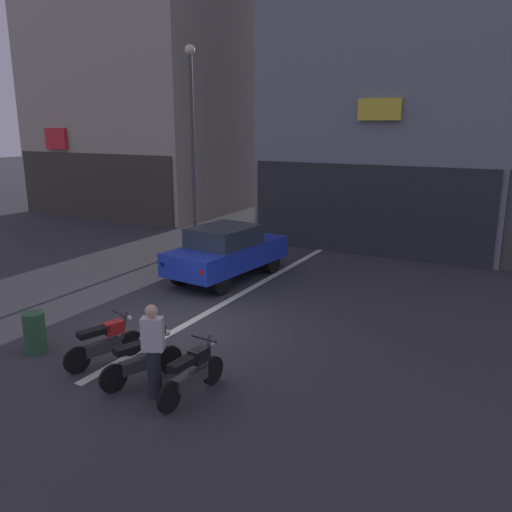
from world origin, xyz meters
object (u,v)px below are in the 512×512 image
(car_blue_crossing_near, at_px, (227,251))
(motorcycle_silver_row_left_mid, at_px, (143,358))
(motorcycle_black_row_centre, at_px, (192,372))
(street_lamp, at_px, (192,130))
(person_by_motorcycles, at_px, (153,350))
(motorcycle_red_row_leftmost, at_px, (105,342))
(trash_bin, at_px, (35,332))

(car_blue_crossing_near, xyz_separation_m, motorcycle_silver_row_left_mid, (2.05, -6.26, -0.43))
(motorcycle_black_row_centre, bearing_deg, car_blue_crossing_near, 116.72)
(street_lamp, height_order, person_by_motorcycles, street_lamp)
(motorcycle_red_row_leftmost, bearing_deg, person_by_motorcycles, -18.31)
(person_by_motorcycles, relative_size, trash_bin, 1.96)
(motorcycle_red_row_leftmost, height_order, motorcycle_silver_row_left_mid, same)
(street_lamp, relative_size, motorcycle_red_row_leftmost, 4.50)
(motorcycle_silver_row_left_mid, bearing_deg, car_blue_crossing_near, 108.14)
(motorcycle_silver_row_left_mid, bearing_deg, motorcycle_black_row_centre, -1.47)
(motorcycle_silver_row_left_mid, xyz_separation_m, person_by_motorcycles, (0.54, -0.33, 0.40))
(car_blue_crossing_near, bearing_deg, trash_bin, -96.70)
(motorcycle_silver_row_left_mid, height_order, person_by_motorcycles, person_by_motorcycles)
(car_blue_crossing_near, distance_m, trash_bin, 6.38)
(motorcycle_silver_row_left_mid, distance_m, person_by_motorcycles, 0.74)
(trash_bin, bearing_deg, car_blue_crossing_near, 83.30)
(motorcycle_silver_row_left_mid, bearing_deg, person_by_motorcycles, -31.15)
(street_lamp, xyz_separation_m, motorcycle_red_row_leftmost, (4.09, -8.91, -3.90))
(motorcycle_black_row_centre, xyz_separation_m, trash_bin, (-3.91, -0.02, -0.03))
(street_lamp, relative_size, trash_bin, 8.50)
(street_lamp, distance_m, motorcycle_red_row_leftmost, 10.55)
(motorcycle_red_row_leftmost, height_order, trash_bin, motorcycle_red_row_leftmost)
(motorcycle_red_row_leftmost, distance_m, motorcycle_black_row_centre, 2.25)
(car_blue_crossing_near, height_order, motorcycle_silver_row_left_mid, car_blue_crossing_near)
(motorcycle_red_row_leftmost, distance_m, trash_bin, 1.70)
(motorcycle_red_row_leftmost, bearing_deg, motorcycle_black_row_centre, -6.44)
(car_blue_crossing_near, distance_m, person_by_motorcycles, 7.08)
(street_lamp, bearing_deg, motorcycle_red_row_leftmost, -65.37)
(street_lamp, relative_size, motorcycle_silver_row_left_mid, 4.53)
(motorcycle_black_row_centre, distance_m, person_by_motorcycles, 0.76)
(person_by_motorcycles, bearing_deg, street_lamp, 121.26)
(motorcycle_silver_row_left_mid, relative_size, motorcycle_black_row_centre, 0.96)
(street_lamp, distance_m, motorcycle_silver_row_left_mid, 11.22)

